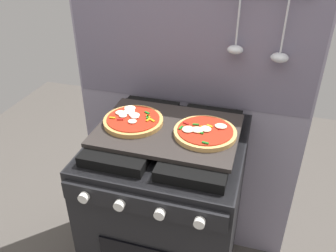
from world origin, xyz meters
name	(u,v)px	position (x,y,z in m)	size (l,w,h in m)	color
kitchen_backsplash	(188,116)	(0.00, 0.33, 0.79)	(1.10, 0.09, 1.55)	gray
stove	(168,216)	(0.00, 0.00, 0.45)	(0.60, 0.64, 0.90)	black
baking_tray	(168,130)	(0.00, 0.00, 0.91)	(0.54, 0.38, 0.02)	#2D2826
pizza_left	(133,120)	(-0.14, 0.00, 0.93)	(0.23, 0.23, 0.03)	tan
pizza_right	(205,132)	(0.14, -0.01, 0.93)	(0.23, 0.23, 0.03)	tan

